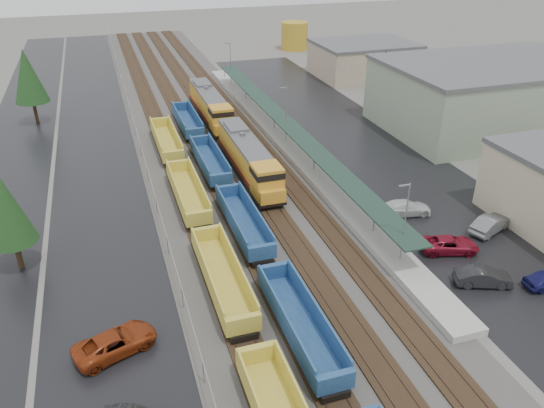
{
  "coord_description": "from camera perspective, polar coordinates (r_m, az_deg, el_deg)",
  "views": [
    {
      "loc": [
        -13.06,
        -13.16,
        26.61
      ],
      "look_at": [
        1.28,
        30.84,
        2.0
      ],
      "focal_mm": 35.0,
      "sensor_mm": 36.0,
      "label": 1
    }
  ],
  "objects": [
    {
      "name": "well_string_yellow",
      "position": [
        43.55,
        -5.35,
        -7.88
      ],
      "size": [
        2.68,
        77.65,
        2.37
      ],
      "color": "gold",
      "rests_on": "ground"
    },
    {
      "name": "locomotive_trail",
      "position": [
        81.04,
        -6.62,
        10.43
      ],
      "size": [
        3.0,
        19.75,
        4.47
      ],
      "color": "black",
      "rests_on": "ground"
    },
    {
      "name": "chainlink_fence",
      "position": [
        75.93,
        -14.48,
        7.88
      ],
      "size": [
        0.08,
        160.04,
        2.02
      ],
      "color": "gray",
      "rests_on": "ground"
    },
    {
      "name": "west_parking_lot",
      "position": [
        77.87,
        -18.48,
        6.56
      ],
      "size": [
        10.0,
        160.0,
        0.02
      ],
      "primitive_type": "cube",
      "color": "black",
      "rests_on": "ground"
    },
    {
      "name": "locomotive_lead",
      "position": [
        61.83,
        -2.5,
        4.91
      ],
      "size": [
        3.0,
        19.75,
        4.47
      ],
      "color": "black",
      "rests_on": "ground"
    },
    {
      "name": "storage_tank",
      "position": [
        130.64,
        2.44,
        17.62
      ],
      "size": [
        6.25,
        6.25,
        6.25
      ],
      "primitive_type": "cylinder",
      "color": "#B28D23",
      "rests_on": "ground"
    },
    {
      "name": "parked_car_east_b",
      "position": [
        50.95,
        18.56,
        -4.16
      ],
      "size": [
        3.8,
        5.69,
        1.45
      ],
      "primitive_type": "imported",
      "rotation": [
        0.0,
        0.0,
        1.28
      ],
      "color": "maroon",
      "rests_on": "ground"
    },
    {
      "name": "well_string_blue",
      "position": [
        44.81,
        -0.5,
        -6.62
      ],
      "size": [
        2.61,
        89.92,
        2.31
      ],
      "color": "navy",
      "rests_on": "ground"
    },
    {
      "name": "east_commuter_lot",
      "position": [
        75.66,
        8.35,
        7.12
      ],
      "size": [
        16.0,
        100.0,
        0.02
      ],
      "primitive_type": "cube",
      "color": "black",
      "rests_on": "ground"
    },
    {
      "name": "parked_car_east_e",
      "position": [
        55.49,
        22.46,
        -2.01
      ],
      "size": [
        3.48,
        5.29,
        1.65
      ],
      "primitive_type": "imported",
      "rotation": [
        0.0,
        0.0,
        1.95
      ],
      "color": "slate",
      "rests_on": "ground"
    },
    {
      "name": "tree_west_far",
      "position": [
        85.99,
        -24.8,
        12.41
      ],
      "size": [
        4.84,
        4.84,
        11.0
      ],
      "color": "#332316",
      "rests_on": "ground"
    },
    {
      "name": "parked_car_east_c",
      "position": [
        56.0,
        14.17,
        -0.41
      ],
      "size": [
        3.03,
        5.55,
        1.53
      ],
      "primitive_type": "imported",
      "rotation": [
        0.0,
        0.0,
        1.39
      ],
      "color": "silver",
      "rests_on": "ground"
    },
    {
      "name": "ballast_strip",
      "position": [
        78.93,
        -7.54,
        8.09
      ],
      "size": [
        20.0,
        160.0,
        0.08
      ],
      "primitive_type": "cube",
      "color": "#302D2B",
      "rests_on": "ground"
    },
    {
      "name": "parked_car_west_c",
      "position": [
        39.59,
        -16.52,
        -14.11
      ],
      "size": [
        4.52,
        6.36,
        1.61
      ],
      "primitive_type": "imported",
      "rotation": [
        0.0,
        0.0,
        1.93
      ],
      "color": "maroon",
      "rests_on": "ground"
    },
    {
      "name": "west_road",
      "position": [
        78.76,
        -25.72,
        5.42
      ],
      "size": [
        9.0,
        160.0,
        0.02
      ],
      "primitive_type": "cube",
      "color": "black",
      "rests_on": "ground"
    },
    {
      "name": "parked_car_east_a",
      "position": [
        47.41,
        21.78,
        -7.33
      ],
      "size": [
        3.14,
        4.94,
        1.54
      ],
      "primitive_type": "imported",
      "rotation": [
        0.0,
        0.0,
        1.22
      ],
      "color": "black",
      "rests_on": "ground"
    },
    {
      "name": "trackbed",
      "position": [
        78.89,
        -7.55,
        8.17
      ],
      "size": [
        14.6,
        160.0,
        0.22
      ],
      "color": "black",
      "rests_on": "ground"
    },
    {
      "name": "tree_east",
      "position": [
        84.59,
        11.92,
        13.65
      ],
      "size": [
        4.4,
        4.4,
        10.0
      ],
      "color": "#332316",
      "rests_on": "ground"
    },
    {
      "name": "tree_west_near",
      "position": [
        48.74,
        -26.67,
        -0.46
      ],
      "size": [
        3.96,
        3.96,
        9.0
      ],
      "color": "#332316",
      "rests_on": "ground"
    },
    {
      "name": "station_platform",
      "position": [
        71.9,
        1.5,
        6.9
      ],
      "size": [
        3.0,
        80.0,
        8.0
      ],
      "color": "#9E9B93",
      "rests_on": "ground"
    },
    {
      "name": "industrial_buildings",
      "position": [
        81.02,
        22.1,
        9.95
      ],
      "size": [
        32.52,
        75.3,
        9.5
      ],
      "color": "#B4AA8A",
      "rests_on": "ground"
    }
  ]
}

